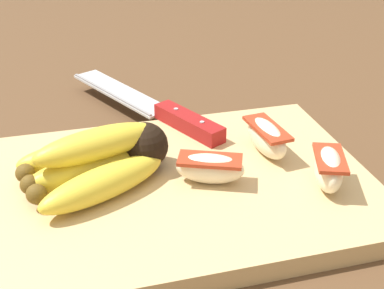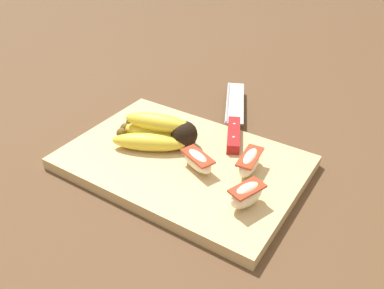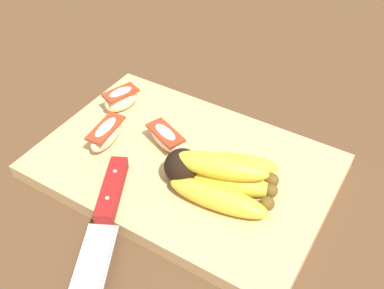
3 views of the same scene
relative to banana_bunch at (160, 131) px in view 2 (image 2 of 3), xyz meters
name	(u,v)px [view 2 (image 2 of 3)]	position (x,y,z in m)	size (l,w,h in m)	color
ground_plane	(179,174)	(-0.07, 0.04, -0.04)	(6.00, 6.00, 0.00)	brown
cutting_board	(183,162)	(-0.06, 0.02, -0.03)	(0.39, 0.26, 0.02)	tan
banana_bunch	(160,131)	(0.00, 0.00, 0.00)	(0.15, 0.12, 0.06)	black
chefs_knife	(234,122)	(-0.08, -0.12, -0.01)	(0.15, 0.26, 0.02)	silver
apple_wedge_near	(198,161)	(-0.10, 0.03, -0.01)	(0.07, 0.05, 0.03)	#F4E5C1
apple_wedge_middle	(247,195)	(-0.20, 0.07, 0.00)	(0.04, 0.06, 0.04)	#F4E5C1
apple_wedge_far	(250,162)	(-0.17, -0.01, 0.00)	(0.03, 0.07, 0.04)	#F4E5C1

